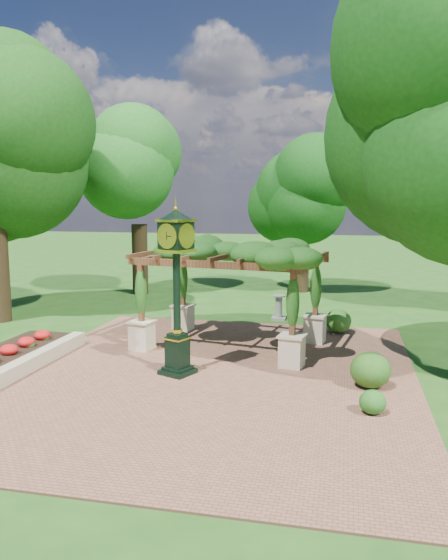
# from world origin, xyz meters

# --- Properties ---
(ground) EXTENTS (120.00, 120.00, 0.00)m
(ground) POSITION_xyz_m (0.00, 0.00, 0.00)
(ground) COLOR #1E4714
(ground) RESTS_ON ground
(brick_plaza) EXTENTS (10.00, 12.00, 0.04)m
(brick_plaza) POSITION_xyz_m (0.00, 1.00, 0.02)
(brick_plaza) COLOR brown
(brick_plaza) RESTS_ON ground
(border_wall) EXTENTS (0.35, 5.00, 0.40)m
(border_wall) POSITION_xyz_m (-4.60, 0.50, 0.20)
(border_wall) COLOR #C6B793
(border_wall) RESTS_ON ground
(flower_bed) EXTENTS (1.50, 5.00, 0.36)m
(flower_bed) POSITION_xyz_m (-5.50, 0.50, 0.18)
(flower_bed) COLOR red
(flower_bed) RESTS_ON ground
(pedestal_clock) EXTENTS (1.07, 1.07, 4.16)m
(pedestal_clock) POSITION_xyz_m (-0.82, 0.84, 2.49)
(pedestal_clock) COLOR black
(pedestal_clock) RESTS_ON brick_plaza
(pergola) EXTENTS (5.65, 4.06, 3.27)m
(pergola) POSITION_xyz_m (-0.08, 3.74, 2.69)
(pergola) COLOR beige
(pergola) RESTS_ON brick_plaza
(sundial) EXTENTS (0.52, 0.52, 0.91)m
(sundial) POSITION_xyz_m (0.87, 7.87, 0.40)
(sundial) COLOR gray
(sundial) RESTS_ON ground
(shrub_front) EXTENTS (0.64, 0.64, 0.49)m
(shrub_front) POSITION_xyz_m (3.82, -0.79, 0.29)
(shrub_front) COLOR #205618
(shrub_front) RESTS_ON brick_plaza
(shrub_mid) EXTENTS (1.19, 1.19, 0.84)m
(shrub_mid) POSITION_xyz_m (3.83, 0.84, 0.46)
(shrub_mid) COLOR #245016
(shrub_mid) RESTS_ON brick_plaza
(shrub_back) EXTENTS (0.97, 0.97, 0.77)m
(shrub_back) POSITION_xyz_m (3.03, 6.13, 0.42)
(shrub_back) COLOR #306A1E
(shrub_back) RESTS_ON brick_plaza
(tree_west_far) EXTENTS (3.96, 3.96, 8.41)m
(tree_west_far) POSITION_xyz_m (-6.16, 12.10, 5.75)
(tree_west_far) COLOR black
(tree_west_far) RESTS_ON ground
(tree_north) EXTENTS (3.79, 3.79, 7.16)m
(tree_north) POSITION_xyz_m (1.18, 14.39, 4.90)
(tree_north) COLOR #2F2213
(tree_north) RESTS_ON ground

